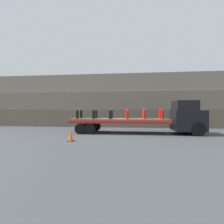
{
  "coord_description": "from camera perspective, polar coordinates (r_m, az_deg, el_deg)",
  "views": [
    {
      "loc": [
        1.2,
        -15.04,
        1.95
      ],
      "look_at": [
        -0.62,
        0.0,
        1.81
      ],
      "focal_mm": 28.0,
      "sensor_mm": 36.0,
      "label": 1
    }
  ],
  "objects": [
    {
      "name": "fire_hydrant_black_near_0",
      "position": [
        15.26,
        -11.26,
        -0.74
      ],
      "size": [
        0.28,
        0.47,
        0.77
      ],
      "color": "black",
      "rests_on": "flatbed_trailer"
    },
    {
      "name": "fire_hydrant_red_near_3",
      "position": [
        14.51,
        4.96,
        -0.8
      ],
      "size": [
        0.28,
        0.47,
        0.77
      ],
      "color": "red",
      "rests_on": "flatbed_trailer"
    },
    {
      "name": "fire_hydrant_black_near_2",
      "position": [
        14.63,
        -0.62,
        -0.79
      ],
      "size": [
        0.28,
        0.47,
        0.77
      ],
      "color": "black",
      "rests_on": "flatbed_trailer"
    },
    {
      "name": "truck_cab",
      "position": [
        15.72,
        23.58,
        -1.61
      ],
      "size": [
        2.36,
        2.68,
        2.73
      ],
      "color": "black",
      "rests_on": "ground_plane"
    },
    {
      "name": "fire_hydrant_black_near_1",
      "position": [
        14.88,
        -6.05,
        -0.77
      ],
      "size": [
        0.28,
        0.47,
        0.77
      ],
      "color": "black",
      "rests_on": "flatbed_trailer"
    },
    {
      "name": "fire_hydrant_red_near_5",
      "position": [
        14.7,
        16.11,
        -0.8
      ],
      "size": [
        0.28,
        0.47,
        0.77
      ],
      "color": "red",
      "rests_on": "flatbed_trailer"
    },
    {
      "name": "fire_hydrant_red_far_3",
      "position": [
        15.59,
        5.09,
        -0.71
      ],
      "size": [
        0.28,
        0.47,
        0.77
      ],
      "color": "red",
      "rests_on": "flatbed_trailer"
    },
    {
      "name": "flatbed_trailer",
      "position": [
        15.18,
        0.13,
        -3.07
      ],
      "size": [
        8.31,
        2.56,
        1.24
      ],
      "color": "brown",
      "rests_on": "ground_plane"
    },
    {
      "name": "fire_hydrant_red_near_4",
      "position": [
        14.54,
        10.57,
        -0.8
      ],
      "size": [
        0.28,
        0.47,
        0.77
      ],
      "color": "red",
      "rests_on": "flatbed_trailer"
    },
    {
      "name": "fire_hydrant_black_far_2",
      "position": [
        15.7,
        -0.1,
        -0.7
      ],
      "size": [
        0.28,
        0.47,
        0.77
      ],
      "color": "black",
      "rests_on": "flatbed_trailer"
    },
    {
      "name": "fire_hydrant_black_far_0",
      "position": [
        16.3,
        -10.08,
        -0.66
      ],
      "size": [
        0.28,
        0.47,
        0.77
      ],
      "color": "black",
      "rests_on": "flatbed_trailer"
    },
    {
      "name": "cargo_strap_rear",
      "position": [
        15.78,
        -10.65,
        0.77
      ],
      "size": [
        0.05,
        2.66,
        0.01
      ],
      "color": "yellow",
      "rests_on": "fire_hydrant_black_near_0"
    },
    {
      "name": "fire_hydrant_black_far_1",
      "position": [
        15.94,
        -5.18,
        -0.68
      ],
      "size": [
        0.28,
        0.47,
        0.77
      ],
      "color": "black",
      "rests_on": "flatbed_trailer"
    },
    {
      "name": "cargo_strap_middle",
      "position": [
        15.07,
        10.44,
        0.78
      ],
      "size": [
        0.05,
        2.66,
        0.01
      ],
      "color": "yellow",
      "rests_on": "fire_hydrant_red_near_4"
    },
    {
      "name": "fire_hydrant_red_far_5",
      "position": [
        15.76,
        15.48,
        -0.71
      ],
      "size": [
        0.28,
        0.47,
        0.77
      ],
      "color": "red",
      "rests_on": "flatbed_trailer"
    },
    {
      "name": "ground_plane",
      "position": [
        15.22,
        2.33,
        -6.83
      ],
      "size": [
        120.0,
        120.0,
        0.0
      ],
      "primitive_type": "plane",
      "color": "#3F4244"
    },
    {
      "name": "rock_cliff",
      "position": [
        21.51,
        3.69,
        3.62
      ],
      "size": [
        60.0,
        3.3,
        6.23
      ],
      "color": "#665B4C",
      "rests_on": "ground_plane"
    },
    {
      "name": "traffic_cone",
      "position": [
        11.47,
        -13.28,
        -7.5
      ],
      "size": [
        0.4,
        0.4,
        0.72
      ],
      "color": "black",
      "rests_on": "ground_plane"
    },
    {
      "name": "fire_hydrant_red_far_4",
      "position": [
        15.62,
        10.31,
        -0.71
      ],
      "size": [
        0.28,
        0.47,
        0.77
      ],
      "color": "red",
      "rests_on": "flatbed_trailer"
    }
  ]
}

